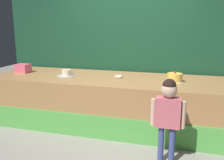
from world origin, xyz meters
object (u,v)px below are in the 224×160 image
object	(u,v)px
cake_center	(175,78)
pink_box	(23,68)
cake_left	(67,73)
donut	(119,76)
child_figure	(168,110)

from	to	relation	value
cake_center	pink_box	bearing A→B (deg)	179.11
pink_box	cake_left	bearing A→B (deg)	-3.75
donut	cake_left	xyz separation A→B (m)	(-0.93, -0.09, 0.02)
donut	cake_left	size ratio (longest dim) A/B	0.43
cake_left	cake_center	size ratio (longest dim) A/B	1.15
cake_left	cake_center	distance (m)	1.85
child_figure	cake_left	xyz separation A→B (m)	(-1.82, 0.99, 0.16)
cake_left	pink_box	bearing A→B (deg)	176.25
donut	cake_center	distance (m)	0.93
donut	cake_center	world-z (taller)	cake_center
child_figure	donut	xyz separation A→B (m)	(-0.90, 1.08, 0.14)
donut	cake_left	bearing A→B (deg)	-174.37
child_figure	pink_box	size ratio (longest dim) A/B	4.24
pink_box	cake_center	distance (m)	2.78
child_figure	donut	size ratio (longest dim) A/B	7.77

